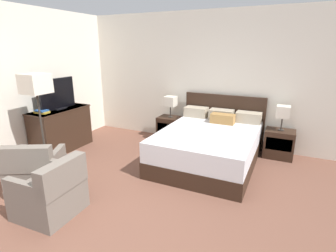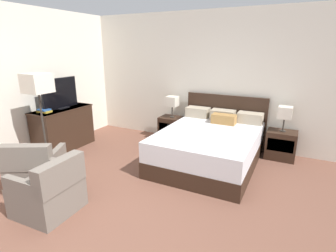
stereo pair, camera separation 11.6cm
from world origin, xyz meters
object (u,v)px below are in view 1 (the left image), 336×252
object	(u,v)px
table_lamp_right	(283,112)
armchair_by_window	(36,171)
book_blue_cover	(42,111)
nightstand_left	(170,129)
dresser	(61,129)
tv	(58,94)
nightstand_right	(279,144)
floor_lamp	(36,89)
table_lamp_left	(170,102)
book_red_cover	(42,112)
armchair_companion	(51,194)
bed	(209,145)

from	to	relation	value
table_lamp_right	armchair_by_window	world-z (taller)	table_lamp_right
book_blue_cover	nightstand_left	bearing A→B (deg)	45.66
dresser	tv	world-z (taller)	tv
nightstand_right	floor_lamp	distance (m)	4.42
table_lamp_left	tv	bearing A→B (deg)	-140.94
nightstand_right	book_blue_cover	size ratio (longest dim) A/B	2.44
book_red_cover	armchair_by_window	bearing A→B (deg)	-46.53
table_lamp_left	nightstand_right	bearing A→B (deg)	-0.04
armchair_companion	floor_lamp	bearing A→B (deg)	141.94
book_red_cover	book_blue_cover	xyz separation A→B (m)	(-0.00, 0.00, 0.03)
nightstand_right	armchair_companion	xyz separation A→B (m)	(-2.46, -3.15, 0.02)
bed	nightstand_left	xyz separation A→B (m)	(-1.14, 0.78, -0.07)
nightstand_right	dresser	world-z (taller)	dresser
armchair_companion	floor_lamp	distance (m)	1.87
table_lamp_left	armchair_by_window	distance (m)	3.00
bed	table_lamp_right	size ratio (longest dim) A/B	4.55
book_red_cover	armchair_companion	xyz separation A→B (m)	(1.61, -1.31, -0.58)
table_lamp_left	book_red_cover	xyz separation A→B (m)	(-1.79, -1.84, -0.02)
bed	book_blue_cover	bearing A→B (deg)	-160.26
table_lamp_right	floor_lamp	size ratio (longest dim) A/B	0.29
table_lamp_left	armchair_companion	xyz separation A→B (m)	(-0.18, -3.15, -0.60)
table_lamp_left	armchair_by_window	world-z (taller)	table_lamp_left
table_lamp_right	nightstand_right	bearing A→B (deg)	-90.00
bed	nightstand_right	world-z (taller)	bed
dresser	nightstand_left	bearing A→B (deg)	39.20
table_lamp_right	table_lamp_left	bearing A→B (deg)	180.00
nightstand_left	book_red_cover	xyz separation A→B (m)	(-1.79, -1.84, 0.60)
bed	table_lamp_left	distance (m)	1.49
nightstand_right	table_lamp_right	bearing A→B (deg)	90.00
bed	armchair_by_window	size ratio (longest dim) A/B	2.28
tv	armchair_by_window	bearing A→B (deg)	-56.47
dresser	nightstand_right	bearing A→B (deg)	19.68
table_lamp_left	armchair_companion	world-z (taller)	table_lamp_left
table_lamp_right	floor_lamp	world-z (taller)	floor_lamp
book_red_cover	table_lamp_left	bearing A→B (deg)	45.74
bed	table_lamp_right	world-z (taller)	bed
nightstand_left	book_red_cover	bearing A→B (deg)	-134.29
nightstand_right	armchair_companion	bearing A→B (deg)	-128.02
nightstand_left	tv	bearing A→B (deg)	-140.97
book_blue_cover	armchair_companion	xyz separation A→B (m)	(1.61, -1.31, -0.61)
table_lamp_left	armchair_by_window	size ratio (longest dim) A/B	0.50
floor_lamp	table_lamp_left	bearing A→B (deg)	58.35
nightstand_left	bed	bearing A→B (deg)	-34.49
dresser	book_blue_cover	distance (m)	0.60
bed	floor_lamp	world-z (taller)	floor_lamp
nightstand_left	table_lamp_right	distance (m)	2.36
table_lamp_left	tv	xyz separation A→B (m)	(-1.78, -1.44, 0.26)
nightstand_right	book_blue_cover	distance (m)	4.51
table_lamp_right	armchair_by_window	distance (m)	4.27
armchair_by_window	floor_lamp	bearing A→B (deg)	130.18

